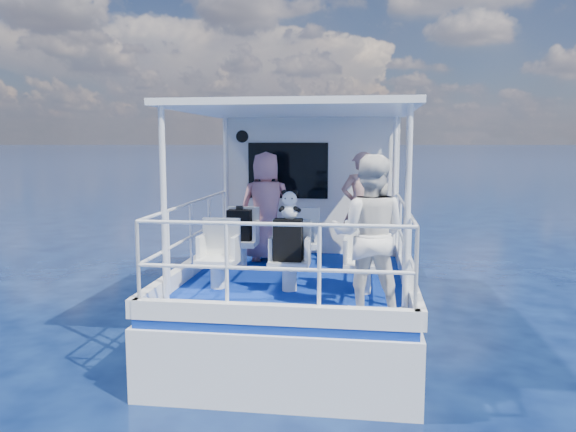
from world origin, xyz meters
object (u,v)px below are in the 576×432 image
(passenger_stbd_aft, at_px, (369,235))
(panda, at_px, (290,205))
(passenger_port_fwd, at_px, (266,207))
(backpack_center, at_px, (288,240))

(passenger_stbd_aft, xyz_separation_m, panda, (-0.94, 0.76, 0.22))
(passenger_stbd_aft, bearing_deg, panda, -32.41)
(passenger_port_fwd, bearing_deg, backpack_center, 102.20)
(passenger_port_fwd, distance_m, panda, 1.87)
(passenger_stbd_aft, distance_m, backpack_center, 1.23)
(passenger_port_fwd, height_order, passenger_stbd_aft, passenger_stbd_aft)
(passenger_stbd_aft, bearing_deg, backpack_center, -31.54)
(panda, bearing_deg, passenger_port_fwd, 108.90)
(passenger_port_fwd, relative_size, backpack_center, 3.27)
(passenger_port_fwd, xyz_separation_m, panda, (0.60, -1.75, 0.23))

